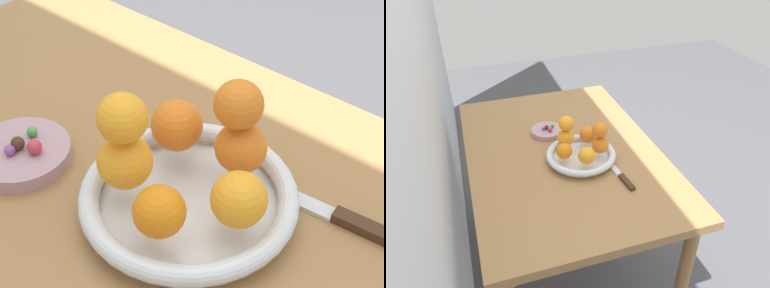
{
  "view_description": "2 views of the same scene",
  "coord_description": "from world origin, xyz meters",
  "views": [
    {
      "loc": [
        -0.42,
        0.34,
        1.29
      ],
      "look_at": [
        -0.1,
        -0.03,
        0.87
      ],
      "focal_mm": 55.0,
      "sensor_mm": 36.0,
      "label": 1
    },
    {
      "loc": [
        -1.22,
        0.34,
        1.6
      ],
      "look_at": [
        -0.12,
        -0.03,
        0.84
      ],
      "focal_mm": 35.0,
      "sensor_mm": 36.0,
      "label": 2
    }
  ],
  "objects": [
    {
      "name": "dining_table",
      "position": [
        0.0,
        0.0,
        0.65
      ],
      "size": [
        1.1,
        0.76,
        0.74
      ],
      "color": "#9E7042",
      "rests_on": "ground_plane"
    },
    {
      "name": "fruit_bowl",
      "position": [
        -0.09,
        -0.05,
        0.76
      ],
      "size": [
        0.27,
        0.27,
        0.04
      ],
      "color": "silver",
      "rests_on": "dining_table"
    },
    {
      "name": "candy_dish",
      "position": [
        0.15,
        0.03,
        0.75
      ],
      "size": [
        0.14,
        0.14,
        0.02
      ],
      "primitive_type": "cylinder",
      "color": "#B28C99",
      "rests_on": "dining_table"
    },
    {
      "name": "orange_0",
      "position": [
        -0.11,
        -0.12,
        0.81
      ],
      "size": [
        0.07,
        0.07,
        0.07
      ],
      "primitive_type": "sphere",
      "color": "orange",
      "rests_on": "fruit_bowl"
    },
    {
      "name": "orange_1",
      "position": [
        -0.02,
        -0.1,
        0.81
      ],
      "size": [
        0.07,
        0.07,
        0.07
      ],
      "primitive_type": "sphere",
      "color": "orange",
      "rests_on": "fruit_bowl"
    },
    {
      "name": "orange_2",
      "position": [
        -0.02,
        -0.01,
        0.81
      ],
      "size": [
        0.07,
        0.07,
        0.07
      ],
      "primitive_type": "sphere",
      "color": "orange",
      "rests_on": "fruit_bowl"
    },
    {
      "name": "orange_3",
      "position": [
        -0.11,
        0.02,
        0.81
      ],
      "size": [
        0.06,
        0.06,
        0.06
      ],
      "primitive_type": "sphere",
      "color": "orange",
      "rests_on": "fruit_bowl"
    },
    {
      "name": "orange_4",
      "position": [
        -0.16,
        -0.05,
        0.81
      ],
      "size": [
        0.07,
        0.07,
        0.07
      ],
      "primitive_type": "sphere",
      "color": "orange",
      "rests_on": "fruit_bowl"
    },
    {
      "name": "orange_5",
      "position": [
        -0.11,
        -0.12,
        0.88
      ],
      "size": [
        0.06,
        0.06,
        0.06
      ],
      "primitive_type": "sphere",
      "color": "orange",
      "rests_on": "orange_0"
    },
    {
      "name": "orange_6",
      "position": [
        -0.02,
        -0.01,
        0.88
      ],
      "size": [
        0.06,
        0.06,
        0.06
      ],
      "primitive_type": "sphere",
      "color": "orange",
      "rests_on": "orange_2"
    },
    {
      "name": "candy_ball_0",
      "position": [
        0.15,
        0.03,
        0.77
      ],
      "size": [
        0.02,
        0.02,
        0.02
      ],
      "primitive_type": "sphere",
      "color": "#472819",
      "rests_on": "candy_dish"
    },
    {
      "name": "candy_ball_1",
      "position": [
        0.15,
        0.04,
        0.77
      ],
      "size": [
        0.02,
        0.02,
        0.02
      ],
      "primitive_type": "sphere",
      "color": "#8C4C99",
      "rests_on": "candy_dish"
    },
    {
      "name": "candy_ball_2",
      "position": [
        0.16,
        0.0,
        0.77
      ],
      "size": [
        0.02,
        0.02,
        0.02
      ],
      "primitive_type": "sphere",
      "color": "#4C9947",
      "rests_on": "candy_dish"
    },
    {
      "name": "candy_ball_3",
      "position": [
        0.13,
        0.02,
        0.77
      ],
      "size": [
        0.02,
        0.02,
        0.02
      ],
      "primitive_type": "sphere",
      "color": "#C6384C",
      "rests_on": "candy_dish"
    },
    {
      "name": "knife",
      "position": [
        -0.22,
        -0.15,
        0.75
      ],
      "size": [
        0.26,
        0.05,
        0.01
      ],
      "color": "#3F2819",
      "rests_on": "dining_table"
    }
  ]
}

